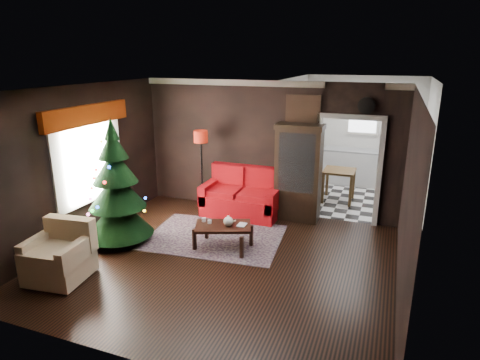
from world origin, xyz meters
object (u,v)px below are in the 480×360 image
at_px(curio_cabinet, 298,175).
at_px(armchair, 58,252).
at_px(loveseat, 242,193).
at_px(teapot, 228,221).
at_px(floor_lamp, 202,174).
at_px(wall_clock, 366,106).
at_px(christmas_tree, 116,187).
at_px(coffee_table, 223,236).
at_px(kitchen_table, 338,185).

height_order(curio_cabinet, armchair, curio_cabinet).
relative_size(loveseat, teapot, 8.86).
distance_m(loveseat, teapot, 1.65).
distance_m(armchair, teapot, 2.73).
xyz_separation_m(floor_lamp, wall_clock, (3.26, 0.43, 1.55)).
distance_m(christmas_tree, teapot, 2.08).
height_order(loveseat, coffee_table, loveseat).
height_order(floor_lamp, kitchen_table, floor_lamp).
bearing_deg(wall_clock, teapot, -134.73).
relative_size(loveseat, coffee_table, 1.78).
xyz_separation_m(loveseat, armchair, (-1.65, -3.46, -0.04)).
height_order(loveseat, kitchen_table, loveseat).
bearing_deg(christmas_tree, teapot, 11.14).
bearing_deg(floor_lamp, armchair, -102.29).
xyz_separation_m(wall_clock, kitchen_table, (-0.55, 1.25, -2.00)).
bearing_deg(curio_cabinet, floor_lamp, -173.00).
relative_size(curio_cabinet, coffee_table, 1.99).
xyz_separation_m(teapot, wall_clock, (1.99, 2.01, 1.85)).
bearing_deg(curio_cabinet, christmas_tree, -141.29).
distance_m(coffee_table, wall_clock, 3.61).
bearing_deg(wall_clock, armchair, -136.05).
distance_m(armchair, kitchen_table, 6.17).
xyz_separation_m(loveseat, floor_lamp, (-0.91, -0.03, 0.33)).
bearing_deg(kitchen_table, armchair, -124.05).
bearing_deg(armchair, curio_cabinet, 45.87).
height_order(wall_clock, kitchen_table, wall_clock).
bearing_deg(christmas_tree, armchair, -91.16).
bearing_deg(wall_clock, loveseat, -170.34).
height_order(christmas_tree, teapot, christmas_tree).
relative_size(armchair, teapot, 4.52).
distance_m(teapot, kitchen_table, 3.57).
bearing_deg(christmas_tree, loveseat, 50.97).
bearing_deg(kitchen_table, christmas_tree, -133.14).
height_order(curio_cabinet, wall_clock, wall_clock).
bearing_deg(curio_cabinet, coffee_table, -116.11).
xyz_separation_m(armchair, coffee_table, (1.91, 1.85, -0.23)).
distance_m(floor_lamp, coffee_table, 2.05).
bearing_deg(floor_lamp, wall_clock, 7.57).
bearing_deg(teapot, floor_lamp, 128.64).
bearing_deg(teapot, armchair, -137.42).
bearing_deg(christmas_tree, kitchen_table, 46.86).
relative_size(armchair, kitchen_table, 1.16).
bearing_deg(loveseat, teapot, -77.52).
xyz_separation_m(floor_lamp, armchair, (-0.75, -3.43, -0.37)).
xyz_separation_m(floor_lamp, coffee_table, (1.16, -1.57, -0.60)).
bearing_deg(loveseat, curio_cabinet, 10.83).
bearing_deg(coffee_table, loveseat, 99.06).
distance_m(christmas_tree, wall_clock, 4.83).
xyz_separation_m(christmas_tree, wall_clock, (3.97, 2.40, 1.33)).
bearing_deg(kitchen_table, floor_lamp, -148.13).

